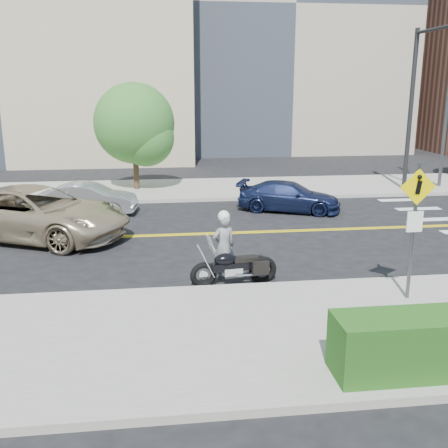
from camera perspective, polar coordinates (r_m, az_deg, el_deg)
name	(u,v)px	position (r m, az deg, el deg)	size (l,w,h in m)	color
ground_plane	(197,234)	(17.25, -2.92, -1.11)	(120.00, 120.00, 0.00)	black
sidewalk_near	(227,336)	(10.23, 0.31, -12.08)	(60.00, 5.00, 0.15)	#9E9B91
sidewalk_far	(185,189)	(24.52, -4.24, 3.79)	(60.00, 5.00, 0.15)	#9E9B91
building_mid	(273,17)	(43.86, 5.38, 21.55)	(18.00, 14.00, 20.00)	#A39984
lamp_post	(448,99)	(26.57, 23.19, 12.36)	(0.16, 0.16, 8.00)	#4C4C51
traffic_light	(423,88)	(24.36, 20.83, 13.71)	(0.28, 4.50, 7.00)	black
pedestrian_sign	(415,219)	(11.89, 20.04, 0.55)	(0.78, 0.08, 3.00)	#4C4C51
motorcyclist	(224,245)	(13.10, -0.02, -2.25)	(0.69, 0.55, 1.75)	#9F9FA3
motorcycle	(234,259)	(12.74, 1.15, -3.83)	(2.10, 0.64, 1.28)	black
suv	(36,213)	(17.55, -19.79, 1.11)	(2.76, 5.98, 1.66)	tan
parked_car_silver	(89,199)	(20.52, -14.50, 2.69)	(1.25, 3.60, 1.18)	#9B9EA2
parked_car_blue	(289,197)	(20.50, 7.09, 2.98)	(1.61, 3.96, 1.15)	#18224A
tree_far_a	(134,123)	(24.19, -9.76, 10.74)	(3.61, 3.61, 4.93)	#382619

